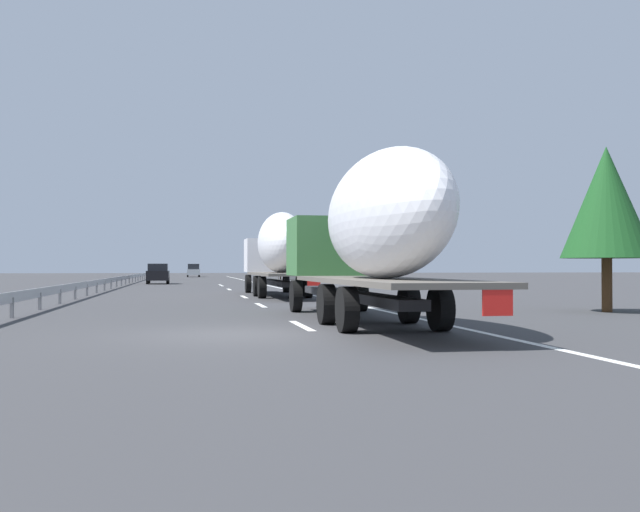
% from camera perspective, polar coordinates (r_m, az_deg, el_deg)
% --- Properties ---
extents(ground_plane, '(260.00, 260.00, 0.00)m').
position_cam_1_polar(ground_plane, '(56.03, -9.47, -2.38)').
color(ground_plane, '#38383A').
extents(lane_stripe_0, '(3.20, 0.20, 0.01)m').
position_cam_1_polar(lane_stripe_0, '(18.29, -1.47, -5.49)').
color(lane_stripe_0, white).
rests_on(lane_stripe_0, ground_plane).
extents(lane_stripe_1, '(3.20, 0.20, 0.01)m').
position_cam_1_polar(lane_stripe_1, '(28.13, -4.68, -3.88)').
color(lane_stripe_1, white).
rests_on(lane_stripe_1, ground_plane).
extents(lane_stripe_2, '(3.20, 0.20, 0.01)m').
position_cam_1_polar(lane_stripe_2, '(36.13, -6.00, -3.21)').
color(lane_stripe_2, white).
rests_on(lane_stripe_2, ground_plane).
extents(lane_stripe_3, '(3.20, 0.20, 0.01)m').
position_cam_1_polar(lane_stripe_3, '(48.44, -7.17, -2.62)').
color(lane_stripe_3, white).
rests_on(lane_stripe_3, ground_plane).
extents(lane_stripe_4, '(3.20, 0.20, 0.01)m').
position_cam_1_polar(lane_stripe_4, '(58.18, -7.74, -2.32)').
color(lane_stripe_4, white).
rests_on(lane_stripe_4, ground_plane).
extents(lane_stripe_5, '(3.20, 0.20, 0.01)m').
position_cam_1_polar(lane_stripe_5, '(60.76, -7.86, -2.26)').
color(lane_stripe_5, white).
rests_on(lane_stripe_5, ground_plane).
extents(edge_line_right, '(110.00, 0.20, 0.01)m').
position_cam_1_polar(edge_line_right, '(61.37, -4.42, -2.26)').
color(edge_line_right, white).
rests_on(edge_line_right, ground_plane).
extents(truck_lead, '(14.26, 2.55, 4.19)m').
position_cam_1_polar(truck_lead, '(37.22, -3.34, 0.53)').
color(truck_lead, silver).
rests_on(truck_lead, ground_plane).
extents(truck_trailing, '(14.39, 2.55, 4.25)m').
position_cam_1_polar(truck_trailing, '(18.65, 4.00, 2.11)').
color(truck_trailing, '#387038').
rests_on(truck_trailing, ground_plane).
extents(car_black_suv, '(4.32, 1.91, 1.78)m').
position_cam_1_polar(car_black_suv, '(65.38, -12.62, -1.36)').
color(car_black_suv, black).
rests_on(car_black_suv, ground_plane).
extents(car_silver_hatch, '(4.44, 1.92, 1.97)m').
position_cam_1_polar(car_silver_hatch, '(110.82, -9.93, -1.13)').
color(car_silver_hatch, '#ADB2B7').
rests_on(car_silver_hatch, ground_plane).
extents(road_sign, '(0.10, 0.90, 2.95)m').
position_cam_1_polar(road_sign, '(60.72, -3.21, -0.34)').
color(road_sign, gray).
rests_on(road_sign, ground_plane).
extents(tree_0, '(3.54, 3.54, 6.14)m').
position_cam_1_polar(tree_0, '(84.46, -1.64, 0.84)').
color(tree_0, '#472D19').
rests_on(tree_0, ground_plane).
extents(tree_1, '(2.98, 2.98, 7.12)m').
position_cam_1_polar(tree_1, '(87.31, -3.18, 1.07)').
color(tree_1, '#472D19').
rests_on(tree_1, ground_plane).
extents(tree_2, '(2.97, 2.97, 5.46)m').
position_cam_1_polar(tree_2, '(25.68, 21.60, 3.93)').
color(tree_2, '#472D19').
rests_on(tree_2, ground_plane).
extents(tree_3, '(2.73, 2.73, 6.18)m').
position_cam_1_polar(tree_3, '(91.33, -2.52, 0.70)').
color(tree_3, '#472D19').
rests_on(tree_3, ground_plane).
extents(tree_4, '(3.26, 3.26, 7.51)m').
position_cam_1_polar(tree_4, '(102.17, -2.72, 0.88)').
color(tree_4, '#472D19').
rests_on(tree_4, ground_plane).
extents(guardrail_median, '(94.00, 0.10, 0.76)m').
position_cam_1_polar(guardrail_median, '(59.21, -15.35, -1.72)').
color(guardrail_median, '#9EA0A5').
rests_on(guardrail_median, ground_plane).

